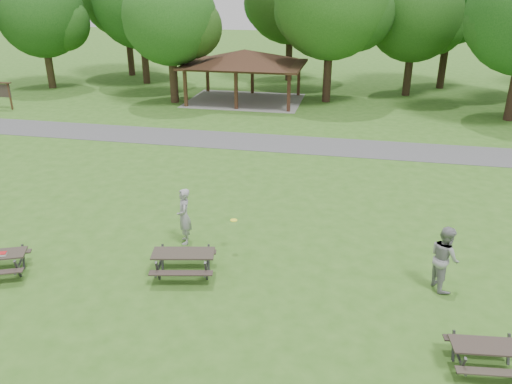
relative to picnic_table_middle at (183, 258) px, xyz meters
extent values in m
plane|color=#34641C|center=(0.46, -0.14, -0.60)|extent=(160.00, 160.00, 0.00)
cube|color=#4A4A4D|center=(0.46, 13.86, -0.59)|extent=(120.00, 3.20, 0.02)
cube|color=#3A2515|center=(-7.24, 21.16, 0.70)|extent=(0.22, 0.22, 2.60)
cube|color=#3C2515|center=(-7.24, 26.56, 0.70)|extent=(0.22, 0.22, 2.60)
cube|color=#371F14|center=(-3.54, 21.16, 0.70)|extent=(0.22, 0.22, 2.60)
cube|color=#372414|center=(-3.54, 26.56, 0.70)|extent=(0.22, 0.22, 2.60)
cube|color=#351B13|center=(0.16, 21.16, 0.70)|extent=(0.22, 0.22, 2.60)
cube|color=#3B2415|center=(0.16, 26.56, 0.70)|extent=(0.22, 0.22, 2.60)
cube|color=#322014|center=(-3.54, 23.86, 2.08)|extent=(8.60, 6.60, 0.16)
pyramid|color=black|center=(-3.54, 23.86, 2.66)|extent=(7.01, 7.01, 1.00)
cube|color=gray|center=(-3.54, 23.86, -0.59)|extent=(8.40, 6.40, 0.03)
cube|color=#3D2516|center=(-18.94, 17.86, 0.30)|extent=(0.10, 0.10, 1.80)
cube|color=#302622|center=(-19.54, 17.86, 0.70)|extent=(1.40, 0.06, 0.90)
cube|color=black|center=(-19.54, 17.86, 1.25)|extent=(1.60, 0.30, 0.06)
cylinder|color=#322416|center=(-20.54, 25.36, 1.06)|extent=(0.60, 0.60, 3.32)
sphere|color=#164313|center=(-20.54, 25.36, 5.27)|extent=(6.80, 6.80, 6.80)
sphere|color=#194513|center=(-19.01, 25.66, 4.59)|extent=(4.42, 4.42, 4.42)
sphere|color=#1D4E16|center=(-21.90, 25.16, 4.76)|extent=(4.08, 4.08, 4.08)
cylinder|color=black|center=(-13.54, 28.86, 1.32)|extent=(0.60, 0.60, 3.85)
sphere|color=#174614|center=(-13.54, 28.86, 6.17)|extent=(7.80, 7.80, 7.80)
sphere|color=#194213|center=(-11.79, 29.16, 5.39)|extent=(5.07, 5.07, 5.07)
sphere|color=#173F12|center=(-15.10, 28.66, 5.59)|extent=(4.68, 4.68, 4.68)
cylinder|color=#302115|center=(-8.54, 22.36, 1.15)|extent=(0.60, 0.60, 3.50)
sphere|color=#1A4B15|center=(-8.54, 22.36, 5.37)|extent=(6.60, 6.60, 6.60)
sphere|color=#1C4012|center=(-7.06, 22.66, 4.71)|extent=(4.29, 4.29, 4.29)
sphere|color=#194614|center=(-9.86, 22.16, 4.88)|extent=(3.96, 3.96, 3.96)
cylinder|color=black|center=(2.46, 24.86, 1.41)|extent=(0.60, 0.60, 4.02)
sphere|color=#1E4F16|center=(2.46, 24.86, 6.42)|extent=(8.00, 8.00, 8.00)
sphere|color=#173F12|center=(4.26, 25.16, 5.62)|extent=(5.20, 5.20, 5.20)
sphere|color=#1A4A15|center=(0.86, 24.66, 5.82)|extent=(4.80, 4.80, 4.80)
cylinder|color=black|center=(8.46, 28.36, 1.11)|extent=(0.60, 0.60, 3.43)
sphere|color=#1A4614|center=(8.46, 28.36, 5.45)|extent=(7.00, 7.00, 7.00)
sphere|color=#1B4C15|center=(10.03, 28.66, 4.75)|extent=(4.55, 4.55, 4.55)
sphere|color=#134012|center=(7.06, 28.16, 4.93)|extent=(4.20, 4.20, 4.20)
sphere|color=#174313|center=(12.98, 21.66, 5.40)|extent=(4.44, 4.44, 4.44)
cylinder|color=#301D15|center=(-16.54, 32.36, 1.59)|extent=(0.60, 0.60, 4.38)
sphere|color=#1C4112|center=(-14.74, 32.66, 5.97)|extent=(5.20, 5.20, 5.20)
cylinder|color=black|center=(-1.54, 32.86, 1.46)|extent=(0.60, 0.60, 4.13)
sphere|color=#1B4614|center=(0.26, 33.16, 5.73)|extent=(5.20, 5.20, 5.20)
sphere|color=#194F16|center=(-3.14, 32.66, 5.93)|extent=(4.80, 4.80, 4.80)
cylinder|color=black|center=(11.46, 31.86, 1.67)|extent=(0.60, 0.60, 4.55)
sphere|color=#164D16|center=(13.35, 32.16, 6.26)|extent=(5.46, 5.46, 5.46)
cube|color=#302922|center=(-5.84, -0.64, -0.17)|extent=(1.73, 0.93, 0.04)
cube|color=#3F3F42|center=(-4.84, -1.25, -0.24)|extent=(0.20, 0.36, 0.77)
cube|color=#38383A|center=(-5.13, -0.57, -0.24)|extent=(0.20, 0.36, 0.77)
cube|color=#424244|center=(-4.98, -0.91, -0.21)|extent=(0.62, 1.35, 0.05)
cube|color=silver|center=(-5.31, -1.18, 0.18)|extent=(0.26, 0.26, 0.07)
cube|color=red|center=(-5.31, -1.18, 0.22)|extent=(0.27, 0.27, 0.01)
cube|color=#2F2822|center=(0.00, 0.00, 0.16)|extent=(1.99, 1.10, 0.05)
cube|color=#2F2521|center=(0.12, -0.61, -0.15)|extent=(1.90, 0.64, 0.04)
cube|color=#2C2320|center=(-0.12, 0.61, -0.15)|extent=(1.90, 0.64, 0.04)
cube|color=#3C3C3F|center=(-0.63, -0.53, -0.22)|extent=(0.14, 0.40, 0.82)
cube|color=#3F3F42|center=(-0.79, 0.24, -0.22)|extent=(0.14, 0.40, 0.82)
cube|color=#3E3E40|center=(-0.71, -0.14, -0.19)|extent=(0.36, 1.51, 0.05)
cube|color=#424244|center=(0.79, -0.24, -0.22)|extent=(0.14, 0.40, 0.82)
cube|color=#3F3F42|center=(0.63, 0.53, -0.22)|extent=(0.14, 0.40, 0.82)
cube|color=#424244|center=(0.71, 0.14, -0.19)|extent=(0.36, 1.51, 0.05)
cube|color=#2E2621|center=(8.21, -2.43, 0.07)|extent=(1.72, 0.83, 0.05)
cube|color=#312A23|center=(8.27, -2.97, -0.20)|extent=(1.67, 0.41, 0.04)
cube|color=black|center=(8.15, -1.89, -0.20)|extent=(1.67, 0.41, 0.04)
cube|color=#3C3C3E|center=(7.61, -2.84, -0.27)|extent=(0.09, 0.35, 0.72)
cube|color=#3C3C3F|center=(7.54, -2.16, -0.27)|extent=(0.09, 0.35, 0.72)
cube|color=#3E3E41|center=(7.58, -2.50, -0.24)|extent=(0.20, 1.34, 0.05)
cube|color=#464648|center=(8.80, -2.02, -0.27)|extent=(0.09, 0.35, 0.72)
cylinder|color=#FFFA28|center=(1.15, 1.77, 0.54)|extent=(0.25, 0.25, 0.02)
imported|color=#939396|center=(-0.66, 2.00, 0.39)|extent=(0.71, 0.85, 1.99)
imported|color=gray|center=(7.65, 0.93, 0.39)|extent=(1.04, 1.16, 1.98)
camera|label=1|loc=(4.84, -12.45, 7.81)|focal=35.00mm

